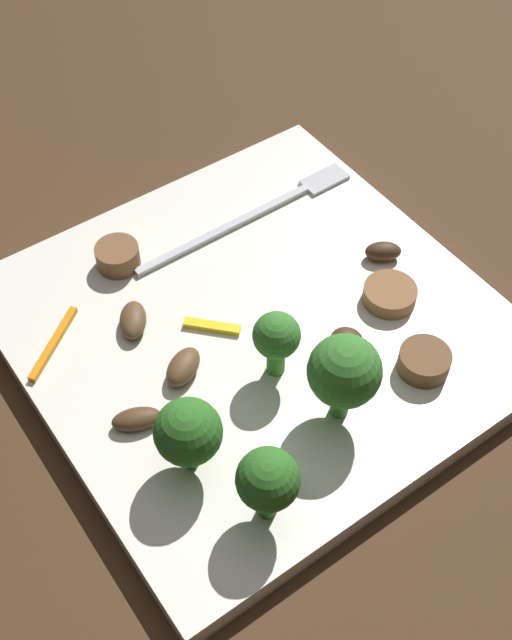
{
  "coord_description": "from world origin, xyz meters",
  "views": [
    {
      "loc": [
        -0.19,
        -0.26,
        0.42
      ],
      "look_at": [
        0.0,
        0.0,
        0.02
      ],
      "focal_mm": 45.08,
      "sensor_mm": 36.0,
      "label": 1
    }
  ],
  "objects_px": {
    "broccoli_floret_0": "(345,372)",
    "mushroom_2": "(347,340)",
    "sausage_slice_1": "(118,256)",
    "mushroom_0": "(183,367)",
    "pepper_strip_1": "(54,343)",
    "sausage_slice_2": "(424,361)",
    "mushroom_1": "(133,320)",
    "fork": "(261,211)",
    "plate": "(256,328)",
    "broccoli_floret_3": "(188,433)",
    "mushroom_3": "(383,251)",
    "broccoli_floret_1": "(268,481)",
    "pepper_strip_0": "(212,326)",
    "mushroom_4": "(136,419)",
    "sausage_slice_0": "(390,294)",
    "broccoli_floret_2": "(277,338)"
  },
  "relations": [
    {
      "from": "broccoli_floret_0",
      "to": "mushroom_2",
      "type": "xyz_separation_m",
      "value": [
        0.03,
        0.03,
        -0.03
      ]
    },
    {
      "from": "broccoli_floret_3",
      "to": "mushroom_3",
      "type": "height_order",
      "value": "broccoli_floret_3"
    },
    {
      "from": "broccoli_floret_0",
      "to": "pepper_strip_0",
      "type": "relative_size",
      "value": 1.68
    },
    {
      "from": "fork",
      "to": "mushroom_4",
      "type": "relative_size",
      "value": 6.25
    },
    {
      "from": "pepper_strip_1",
      "to": "mushroom_4",
      "type": "bearing_deg",
      "value": -80.2
    },
    {
      "from": "broccoli_floret_0",
      "to": "mushroom_0",
      "type": "relative_size",
      "value": 2.08
    },
    {
      "from": "fork",
      "to": "broccoli_floret_1",
      "type": "distance_m",
      "value": 0.23
    },
    {
      "from": "fork",
      "to": "sausage_slice_2",
      "type": "relative_size",
      "value": 5.63
    },
    {
      "from": "broccoli_floret_1",
      "to": "broccoli_floret_3",
      "type": "height_order",
      "value": "same"
    },
    {
      "from": "broccoli_floret_0",
      "to": "mushroom_0",
      "type": "distance_m",
      "value": 0.1
    },
    {
      "from": "mushroom_2",
      "to": "mushroom_3",
      "type": "height_order",
      "value": "same"
    },
    {
      "from": "broccoli_floret_2",
      "to": "mushroom_3",
      "type": "bearing_deg",
      "value": 16.18
    },
    {
      "from": "mushroom_2",
      "to": "pepper_strip_1",
      "type": "bearing_deg",
      "value": 144.53
    },
    {
      "from": "fork",
      "to": "sausage_slice_2",
      "type": "distance_m",
      "value": 0.17
    },
    {
      "from": "broccoli_floret_2",
      "to": "mushroom_1",
      "type": "height_order",
      "value": "broccoli_floret_2"
    },
    {
      "from": "broccoli_floret_2",
      "to": "mushroom_3",
      "type": "relative_size",
      "value": 1.96
    },
    {
      "from": "sausage_slice_0",
      "to": "sausage_slice_1",
      "type": "relative_size",
      "value": 1.18
    },
    {
      "from": "sausage_slice_1",
      "to": "mushroom_1",
      "type": "distance_m",
      "value": 0.06
    },
    {
      "from": "broccoli_floret_3",
      "to": "mushroom_0",
      "type": "bearing_deg",
      "value": 62.12
    },
    {
      "from": "sausage_slice_2",
      "to": "sausage_slice_0",
      "type": "bearing_deg",
      "value": 69.91
    },
    {
      "from": "sausage_slice_1",
      "to": "mushroom_2",
      "type": "xyz_separation_m",
      "value": [
        0.08,
        -0.14,
        -0.0
      ]
    },
    {
      "from": "broccoli_floret_0",
      "to": "sausage_slice_2",
      "type": "height_order",
      "value": "broccoli_floret_0"
    },
    {
      "from": "sausage_slice_1",
      "to": "mushroom_2",
      "type": "bearing_deg",
      "value": -60.29
    },
    {
      "from": "sausage_slice_2",
      "to": "mushroom_1",
      "type": "distance_m",
      "value": 0.18
    },
    {
      "from": "sausage_slice_0",
      "to": "mushroom_0",
      "type": "distance_m",
      "value": 0.14
    },
    {
      "from": "mushroom_3",
      "to": "pepper_strip_0",
      "type": "bearing_deg",
      "value": 172.98
    },
    {
      "from": "broccoli_floret_3",
      "to": "mushroom_4",
      "type": "relative_size",
      "value": 1.83
    },
    {
      "from": "plate",
      "to": "mushroom_1",
      "type": "relative_size",
      "value": 9.61
    },
    {
      "from": "broccoli_floret_0",
      "to": "pepper_strip_1",
      "type": "xyz_separation_m",
      "value": [
        -0.12,
        0.14,
        -0.04
      ]
    },
    {
      "from": "mushroom_2",
      "to": "broccoli_floret_2",
      "type": "bearing_deg",
      "value": 166.86
    },
    {
      "from": "broccoli_floret_1",
      "to": "mushroom_1",
      "type": "xyz_separation_m",
      "value": [
        0.01,
        0.15,
        -0.03
      ]
    },
    {
      "from": "broccoli_floret_0",
      "to": "mushroom_4",
      "type": "relative_size",
      "value": 2.15
    },
    {
      "from": "broccoli_floret_1",
      "to": "mushroom_4",
      "type": "relative_size",
      "value": 1.83
    },
    {
      "from": "mushroom_0",
      "to": "mushroom_1",
      "type": "distance_m",
      "value": 0.05
    },
    {
      "from": "broccoli_floret_2",
      "to": "fork",
      "type": "bearing_deg",
      "value": 58.04
    },
    {
      "from": "broccoli_floret_1",
      "to": "broccoli_floret_2",
      "type": "distance_m",
      "value": 0.09
    },
    {
      "from": "sausage_slice_1",
      "to": "mushroom_0",
      "type": "bearing_deg",
      "value": -96.82
    },
    {
      "from": "mushroom_0",
      "to": "mushroom_2",
      "type": "distance_m",
      "value": 0.1
    },
    {
      "from": "broccoli_floret_0",
      "to": "broccoli_floret_1",
      "type": "bearing_deg",
      "value": -159.48
    },
    {
      "from": "sausage_slice_2",
      "to": "sausage_slice_1",
      "type": "bearing_deg",
      "value": 120.72
    },
    {
      "from": "pepper_strip_0",
      "to": "pepper_strip_1",
      "type": "distance_m",
      "value": 0.1
    },
    {
      "from": "mushroom_1",
      "to": "pepper_strip_0",
      "type": "distance_m",
      "value": 0.05
    },
    {
      "from": "broccoli_floret_1",
      "to": "pepper_strip_0",
      "type": "bearing_deg",
      "value": 69.85
    },
    {
      "from": "plate",
      "to": "sausage_slice_0",
      "type": "relative_size",
      "value": 8.23
    },
    {
      "from": "pepper_strip_0",
      "to": "broccoli_floret_1",
      "type": "bearing_deg",
      "value": -110.15
    },
    {
      "from": "broccoli_floret_3",
      "to": "sausage_slice_1",
      "type": "relative_size",
      "value": 1.78
    },
    {
      "from": "broccoli_floret_0",
      "to": "mushroom_4",
      "type": "height_order",
      "value": "broccoli_floret_0"
    },
    {
      "from": "broccoli_floret_3",
      "to": "mushroom_1",
      "type": "xyz_separation_m",
      "value": [
        0.02,
        0.1,
        -0.03
      ]
    },
    {
      "from": "mushroom_0",
      "to": "broccoli_floret_2",
      "type": "bearing_deg",
      "value": -32.46
    },
    {
      "from": "sausage_slice_1",
      "to": "pepper_strip_1",
      "type": "xyz_separation_m",
      "value": [
        -0.07,
        -0.04,
        -0.01
      ]
    }
  ]
}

